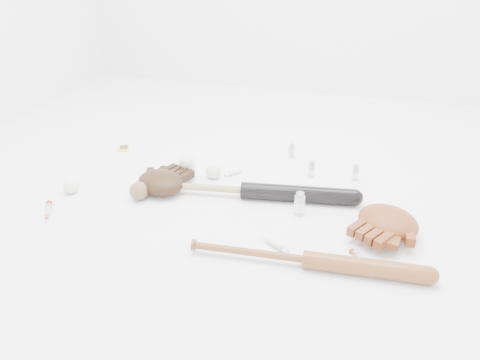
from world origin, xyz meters
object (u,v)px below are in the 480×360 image
(glove_dark, at_px, (161,182))
(pedestal, at_px, (188,173))
(bat_wood, at_px, (306,259))
(bat_dark, at_px, (244,190))

(glove_dark, relative_size, pedestal, 3.47)
(bat_wood, relative_size, pedestal, 11.50)
(glove_dark, distance_m, pedestal, 0.17)
(bat_dark, xyz_separation_m, pedestal, (-0.29, 0.11, -0.01))
(glove_dark, bearing_deg, bat_dark, 27.52)
(bat_dark, distance_m, pedestal, 0.31)
(bat_dark, bearing_deg, bat_wood, -58.53)
(pedestal, bearing_deg, glove_dark, -110.54)
(bat_wood, height_order, pedestal, bat_wood)
(bat_dark, relative_size, pedestal, 13.34)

